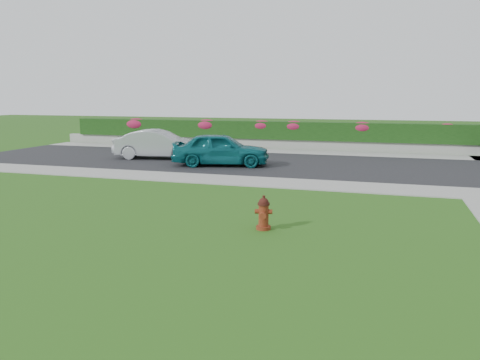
% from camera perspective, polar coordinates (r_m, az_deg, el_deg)
% --- Properties ---
extents(ground, '(120.00, 120.00, 0.00)m').
position_cam_1_polar(ground, '(9.39, -6.02, -10.18)').
color(ground, black).
rests_on(ground, ground).
extents(street_far, '(26.00, 8.00, 0.04)m').
position_cam_1_polar(street_far, '(23.88, -3.90, 2.37)').
color(street_far, black).
rests_on(street_far, ground).
extents(sidewalk_far, '(24.00, 2.00, 0.04)m').
position_cam_1_polar(sidewalk_far, '(19.81, -11.80, 0.56)').
color(sidewalk_far, gray).
rests_on(sidewalk_far, ground).
extents(sidewalk_beyond, '(34.00, 2.00, 0.04)m').
position_cam_1_polar(sidewalk_beyond, '(27.64, 7.65, 3.37)').
color(sidewalk_beyond, gray).
rests_on(sidewalk_beyond, ground).
extents(retaining_wall, '(34.00, 0.40, 0.60)m').
position_cam_1_polar(retaining_wall, '(29.08, 8.16, 4.25)').
color(retaining_wall, gray).
rests_on(retaining_wall, ground).
extents(hedge, '(32.00, 0.90, 1.10)m').
position_cam_1_polar(hedge, '(29.10, 8.23, 5.93)').
color(hedge, black).
rests_on(hedge, retaining_wall).
extents(fire_hydrant, '(0.45, 0.42, 0.86)m').
position_cam_1_polar(fire_hydrant, '(11.57, 2.89, -4.09)').
color(fire_hydrant, '#51130C').
rests_on(fire_hydrant, ground).
extents(sedan_teal, '(4.81, 2.83, 1.54)m').
position_cam_1_polar(sedan_teal, '(21.98, -2.36, 3.79)').
color(sedan_teal, '#0C5C62').
rests_on(sedan_teal, street_far).
extents(sedan_silver, '(4.74, 2.36, 1.49)m').
position_cam_1_polar(sedan_silver, '(24.83, -9.89, 4.33)').
color(sedan_silver, '#A7A9AF').
rests_on(sedan_silver, street_far).
extents(flower_clump_a, '(1.57, 1.01, 0.78)m').
position_cam_1_polar(flower_clump_a, '(32.91, -12.51, 6.70)').
color(flower_clump_a, '#AB1D53').
rests_on(flower_clump_a, hedge).
extents(flower_clump_b, '(1.48, 0.95, 0.74)m').
position_cam_1_polar(flower_clump_b, '(30.70, -4.07, 6.71)').
color(flower_clump_b, '#AB1D53').
rests_on(flower_clump_b, hedge).
extents(flower_clump_c, '(1.32, 0.85, 0.66)m').
position_cam_1_polar(flower_clump_c, '(29.57, 2.67, 6.65)').
color(flower_clump_c, '#AB1D53').
rests_on(flower_clump_c, hedge).
extents(flower_clump_d, '(1.34, 0.86, 0.67)m').
position_cam_1_polar(flower_clump_d, '(29.12, 6.60, 6.53)').
color(flower_clump_d, '#AB1D53').
rests_on(flower_clump_d, hedge).
extents(flower_clump_e, '(1.35, 0.87, 0.67)m').
position_cam_1_polar(flower_clump_e, '(28.66, 14.69, 6.21)').
color(flower_clump_e, '#AB1D53').
rests_on(flower_clump_e, hedge).
extents(flower_clump_f, '(1.05, 0.67, 0.52)m').
position_cam_1_polar(flower_clump_f, '(28.82, 23.92, 5.81)').
color(flower_clump_f, '#AB1D53').
rests_on(flower_clump_f, hedge).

